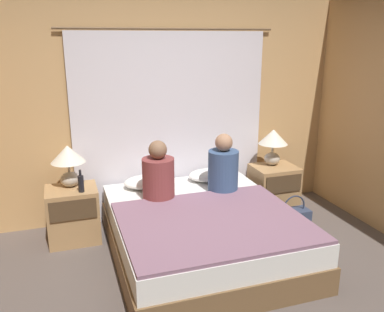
# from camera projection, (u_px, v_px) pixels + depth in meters

# --- Properties ---
(ground_plane) EXTENTS (16.00, 16.00, 0.00)m
(ground_plane) POSITION_uv_depth(u_px,v_px,m) (234.00, 300.00, 3.25)
(ground_plane) COLOR #564C47
(wall_back) EXTENTS (4.10, 0.06, 2.50)m
(wall_back) POSITION_uv_depth(u_px,v_px,m) (170.00, 108.00, 4.60)
(wall_back) COLOR tan
(wall_back) RESTS_ON ground_plane
(curtain_panel) EXTENTS (2.40, 0.02, 2.12)m
(curtain_panel) POSITION_uv_depth(u_px,v_px,m) (171.00, 126.00, 4.60)
(curtain_panel) COLOR silver
(curtain_panel) RESTS_ON ground_plane
(bed) EXTENTS (1.66, 1.97, 0.46)m
(bed) POSITION_uv_depth(u_px,v_px,m) (202.00, 232.00, 3.89)
(bed) COLOR brown
(bed) RESTS_ON ground_plane
(nightstand_left) EXTENTS (0.51, 0.44, 0.56)m
(nightstand_left) POSITION_uv_depth(u_px,v_px,m) (73.00, 214.00, 4.14)
(nightstand_left) COLOR #A87F51
(nightstand_left) RESTS_ON ground_plane
(nightstand_right) EXTENTS (0.51, 0.44, 0.56)m
(nightstand_right) POSITION_uv_depth(u_px,v_px,m) (274.00, 189.00, 4.84)
(nightstand_right) COLOR #A87F51
(nightstand_right) RESTS_ON ground_plane
(lamp_left) EXTENTS (0.34, 0.34, 0.43)m
(lamp_left) POSITION_uv_depth(u_px,v_px,m) (68.00, 159.00, 4.06)
(lamp_left) COLOR #B2A899
(lamp_left) RESTS_ON nightstand_left
(lamp_right) EXTENTS (0.34, 0.34, 0.43)m
(lamp_right) POSITION_uv_depth(u_px,v_px,m) (273.00, 141.00, 4.75)
(lamp_right) COLOR #B2A899
(lamp_right) RESTS_ON nightstand_right
(pillow_left) EXTENTS (0.48, 0.35, 0.12)m
(pillow_left) POSITION_uv_depth(u_px,v_px,m) (146.00, 182.00, 4.40)
(pillow_left) COLOR white
(pillow_left) RESTS_ON bed
(pillow_right) EXTENTS (0.48, 0.35, 0.12)m
(pillow_right) POSITION_uv_depth(u_px,v_px,m) (209.00, 175.00, 4.62)
(pillow_right) COLOR white
(pillow_right) RESTS_ON bed
(blanket_on_bed) EXTENTS (1.60, 1.33, 0.03)m
(blanket_on_bed) POSITION_uv_depth(u_px,v_px,m) (213.00, 222.00, 3.56)
(blanket_on_bed) COLOR slate
(blanket_on_bed) RESTS_ON bed
(person_left_in_bed) EXTENTS (0.32, 0.32, 0.60)m
(person_left_in_bed) POSITION_uv_depth(u_px,v_px,m) (158.00, 175.00, 4.03)
(person_left_in_bed) COLOR brown
(person_left_in_bed) RESTS_ON bed
(person_right_in_bed) EXTENTS (0.32, 0.32, 0.62)m
(person_right_in_bed) POSITION_uv_depth(u_px,v_px,m) (223.00, 168.00, 4.23)
(person_right_in_bed) COLOR #38517A
(person_right_in_bed) RESTS_ON bed
(beer_bottle_on_left_stand) EXTENTS (0.06, 0.06, 0.23)m
(beer_bottle_on_left_stand) POSITION_uv_depth(u_px,v_px,m) (81.00, 183.00, 3.96)
(beer_bottle_on_left_stand) COLOR black
(beer_bottle_on_left_stand) RESTS_ON nightstand_left
(handbag_on_floor) EXTENTS (0.35, 0.19, 0.38)m
(handbag_on_floor) POSITION_uv_depth(u_px,v_px,m) (293.00, 218.00, 4.46)
(handbag_on_floor) COLOR #333D56
(handbag_on_floor) RESTS_ON ground_plane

